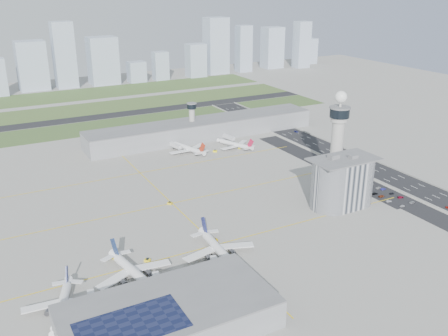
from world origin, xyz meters
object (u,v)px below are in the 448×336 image
tug_0 (114,256)px  car_lot_0 (402,206)px  airplane_far_b (234,142)px  tug_5 (239,147)px  control_tower (338,135)px  tug_4 (215,151)px  car_lot_6 (412,202)px  tug_1 (147,260)px  car_lot_8 (392,193)px  car_hw_2 (296,132)px  car_lot_9 (383,189)px  jet_bridge_far_1 (224,137)px  car_lot_3 (375,193)px  tug_2 (214,240)px  jet_bridge_far_0 (171,145)px  airplane_near_b (134,268)px  car_hw_1 (348,158)px  car_lot_7 (401,197)px  jet_bridge_near_1 (161,293)px  jet_bridge_near_0 (93,314)px  tug_3 (170,203)px  car_lot_5 (360,185)px  car_lot_2 (381,196)px  airplane_far_a (187,145)px  jet_bridge_near_2 (222,275)px  car_lot_4 (365,190)px  car_lot_11 (371,184)px  secondary_tower (192,118)px  car_hw_4 (250,119)px  admin_building (342,182)px  car_lot_10 (378,188)px  airplane_near_a (61,301)px  airplane_near_c (220,245)px  car_hw_0 (448,208)px

tug_0 → car_lot_0: tug_0 is taller
airplane_far_b → tug_5: bearing=-165.4°
control_tower → tug_4: 112.17m
control_tower → airplane_far_b: bearing=102.7°
tug_4 → car_lot_6: size_ratio=0.77×
tug_1 → car_lot_8: 170.55m
car_hw_2 → car_lot_9: bearing=-105.7°
jet_bridge_far_1 → car_lot_3: (30.76, -152.14, -2.22)m
tug_2 → car_lot_0: (123.28, -15.78, -0.44)m
tug_2 → car_lot_8: (132.09, 1.47, -0.41)m
jet_bridge_far_0 → airplane_near_b: bearing=-37.6°
control_tower → jet_bridge_far_0: size_ratio=4.61×
airplane_far_b → car_hw_1: bearing=-158.0°
car_lot_0 → car_lot_7: (9.30, 10.09, 0.04)m
control_tower → jet_bridge_near_1: bearing=-156.0°
jet_bridge_near_0 → car_lot_0: size_ratio=4.10×
tug_3 → car_lot_5: 130.28m
car_lot_2 → car_lot_3: size_ratio=1.03×
airplane_far_a → car_lot_6: 179.68m
jet_bridge_near_0 → tug_5: size_ratio=4.90×
jet_bridge_near_2 → car_lot_4: jet_bridge_near_2 is taller
tug_5 → car_lot_5: tug_5 is taller
car_lot_7 → car_hw_2: 156.08m
airplane_far_b → car_lot_11: 123.33m
airplane_near_b → tug_3: size_ratio=15.33×
car_lot_0 → jet_bridge_near_1: bearing=96.4°
airplane_near_b → jet_bridge_near_0: 31.97m
secondary_tower → jet_bridge_near_2: size_ratio=2.28×
tug_2 → car_hw_4: size_ratio=0.96×
tug_5 → car_lot_6: (41.47, -146.50, -0.25)m
jet_bridge_near_1 → tug_3: 99.47m
car_lot_0 → car_lot_11: car_lot_11 is taller
tug_2 → car_lot_0: bearing=63.9°
jet_bridge_near_1 → car_lot_11: size_ratio=3.44×
tug_5 → admin_building: bearing=117.0°
car_lot_10 → tug_1: bearing=98.6°
airplane_far_b → car_hw_1: airplane_far_b is taller
jet_bridge_far_0 → tug_3: (-43.66, -102.55, -1.99)m
jet_bridge_near_2 → car_lot_0: (136.99, 18.51, -2.27)m
car_lot_0 → car_lot_8: size_ratio=0.95×
airplane_near_a → jet_bridge_far_1: size_ratio=2.85×
car_lot_0 → car_lot_2: bearing=1.4°
car_lot_10 → airplane_near_c: bearing=105.1°
jet_bridge_far_0 → car_hw_2: size_ratio=3.01×
airplane_far_a → car_lot_9: bearing=-165.0°
car_lot_0 → car_hw_0: size_ratio=0.97×
secondary_tower → car_lot_4: size_ratio=9.35×
secondary_tower → airplane_near_c: bearing=-111.1°
jet_bridge_far_1 → car_lot_4: (30.07, -144.18, -2.27)m
jet_bridge_far_0 → tug_1: size_ratio=4.69×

